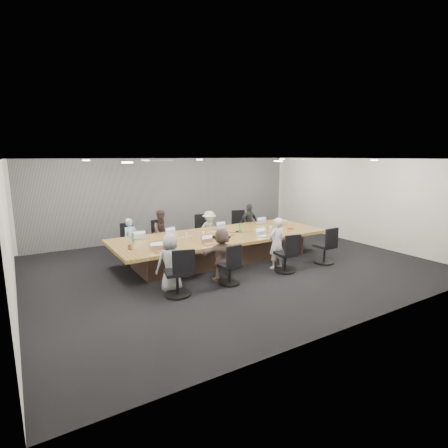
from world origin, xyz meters
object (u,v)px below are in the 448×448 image
person_5 (222,254)px  chair_1 (158,240)px  stapler (213,237)px  chair_2 (204,233)px  person_0 (131,239)px  bottle_green_right (240,228)px  laptop_5 (210,244)px  chair_5 (230,269)px  chair_7 (325,249)px  laptop_2 (218,228)px  bottle_green_left (133,238)px  person_2 (209,230)px  mug_brown (130,247)px  canvas_bag (283,223)px  person_4 (170,262)px  chair_4 (177,276)px  chair_3 (243,228)px  laptop_6 (264,236)px  chair_0 (128,244)px  bottle_clear (187,236)px  person_3 (249,223)px  chair_6 (285,257)px  conference_table (222,246)px  person_6 (277,243)px  snack_packet (291,228)px  laptop_3 (259,223)px  laptop_0 (137,238)px  laptop_1 (169,234)px  person_1 (162,233)px  laptop_4 (161,251)px

person_5 → chair_1: bearing=-73.1°
stapler → chair_2: bearing=47.9°
person_0 → bottle_green_right: person_0 is taller
laptop_5 → chair_5: bearing=-87.3°
chair_2 → chair_7: chair_2 is taller
laptop_2 → bottle_green_left: 2.78m
chair_7 → bottle_green_left: size_ratio=3.25×
person_5 → chair_7: bearing=-177.2°
person_2 → person_0: bearing=176.4°
mug_brown → canvas_bag: size_ratio=0.47×
chair_2 → person_4: person_4 is taller
chair_1 → chair_4: (-0.88, -3.40, 0.05)m
chair_3 → laptop_6: size_ratio=2.59×
chair_0 → bottle_clear: bottle_clear is taller
person_3 → laptop_6: size_ratio=4.02×
chair_3 → bottle_clear: (-2.99, -1.81, 0.42)m
chair_7 → laptop_2: chair_7 is taller
chair_7 → person_2: 3.59m
laptop_5 → canvas_bag: size_ratio=1.16×
person_2 → laptop_5: (-1.17, -2.15, 0.16)m
person_0 → person_4: size_ratio=0.93×
chair_4 → canvas_bag: (4.42, 1.85, 0.38)m
chair_6 → person_2: 3.09m
conference_table → person_6: 1.60m
chair_7 → snack_packet: chair_7 is taller
person_3 → snack_packet: person_3 is taller
laptop_3 → stapler: (-2.29, -1.06, 0.02)m
chair_6 → snack_packet: 1.84m
bottle_green_right → mug_brown: size_ratio=2.18×
laptop_2 → bottle_green_left: size_ratio=1.17×
chair_0 → bottle_green_right: bearing=132.0°
chair_5 → laptop_0: laptop_0 is taller
chair_2 → laptop_1: (-1.57, -0.90, 0.34)m
chair_7 → bottle_green_right: bottle_green_right is taller
chair_2 → person_4: 3.92m
person_1 → stapler: 1.80m
chair_7 → person_4: size_ratio=0.64×
person_2 → snack_packet: 2.53m
bottle_green_right → chair_2: bearing=96.4°
chair_7 → stapler: 3.04m
laptop_1 → laptop_4: (-0.88, -1.60, 0.00)m
chair_7 → person_5: 3.07m
chair_4 → chair_7: 4.33m
chair_4 → person_0: size_ratio=0.72×
chair_7 → chair_5: bearing=179.4°
laptop_2 → laptop_5: 1.98m
person_6 → bottle_green_right: (-0.28, 1.27, 0.21)m
chair_0 → chair_6: size_ratio=0.94×
bottle_green_left → bottle_green_right: bottle_green_right is taller
laptop_5 → bottle_clear: (-0.30, 0.69, 0.09)m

